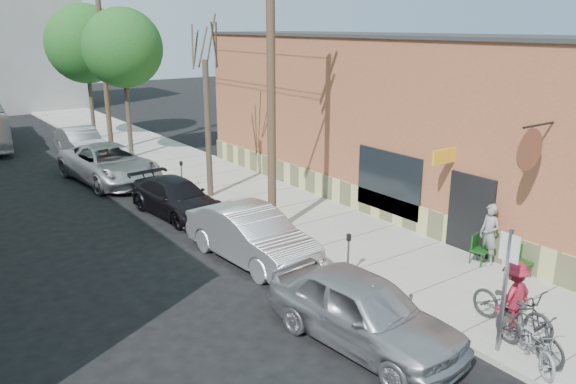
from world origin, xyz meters
TOP-DOWN VIEW (x-y plane):
  - ground at (0.00, 0.00)m, footprint 120.00×120.00m
  - sidewalk at (4.25, 11.00)m, footprint 4.50×58.00m
  - cafe_building at (8.99, 4.99)m, footprint 6.60×20.20m
  - sign_post at (2.35, -4.92)m, footprint 0.07×0.45m
  - parking_meter_near at (2.25, -0.15)m, footprint 0.14×0.14m
  - parking_meter_far at (2.25, 10.50)m, footprint 0.14×0.14m
  - utility_pole_near at (2.39, 3.92)m, footprint 3.57×0.28m
  - utility_pole_far at (2.45, 20.03)m, footprint 1.80×0.28m
  - tree_bare at (2.80, 8.99)m, footprint 0.24×0.24m
  - tree_leafy_mid at (2.80, 17.87)m, footprint 4.04×4.04m
  - tree_leafy_far at (2.80, 24.14)m, footprint 4.66×4.66m
  - patio_chair_a at (6.14, -3.05)m, footprint 0.56×0.56m
  - patio_chair_b at (5.93, -1.83)m, footprint 0.60×0.60m
  - patron_grey at (6.16, -1.92)m, footprint 0.57×0.74m
  - cyclist at (3.38, -4.54)m, footprint 1.12×0.68m
  - cyclist_bike at (3.38, -4.54)m, footprint 0.81×2.15m
  - parked_bike_a at (2.70, -5.39)m, footprint 0.82×1.89m
  - parked_bike_b at (2.53, -5.63)m, footprint 1.49×1.81m
  - car_0 at (0.32, -2.81)m, footprint 2.43×5.06m
  - car_1 at (0.80, 2.62)m, footprint 2.08×5.08m
  - car_2 at (0.80, 7.94)m, footprint 2.35×4.84m
  - car_3 at (0.34, 14.05)m, footprint 3.39×6.34m
  - car_4 at (0.80, 20.00)m, footprint 1.69×4.81m

SIDE VIEW (x-z plane):
  - ground at x=0.00m, z-range 0.00..0.00m
  - sidewalk at x=4.25m, z-range 0.00..0.15m
  - patio_chair_a at x=6.14m, z-range 0.15..1.03m
  - patio_chair_b at x=5.93m, z-range 0.15..1.03m
  - parked_bike_b at x=2.53m, z-range 0.15..1.08m
  - car_2 at x=0.80m, z-range 0.00..1.36m
  - parked_bike_a at x=2.70m, z-range 0.15..1.25m
  - cyclist_bike at x=3.38m, z-range 0.15..1.27m
  - car_4 at x=0.80m, z-range 0.00..1.58m
  - car_1 at x=0.80m, z-range 0.00..1.64m
  - car_0 at x=0.32m, z-range 0.00..1.67m
  - car_3 at x=0.34m, z-range 0.00..1.70m
  - parking_meter_near at x=2.25m, z-range 0.36..1.60m
  - parking_meter_far at x=2.25m, z-range 0.36..1.60m
  - cyclist at x=3.38m, z-range 0.15..1.83m
  - patron_grey at x=6.16m, z-range 0.15..1.98m
  - sign_post at x=2.35m, z-range 0.43..3.23m
  - tree_bare at x=2.80m, z-range 0.15..5.65m
  - cafe_building at x=8.99m, z-range 0.00..6.61m
  - utility_pole_far at x=2.45m, z-range 0.34..10.34m
  - utility_pole_near at x=2.39m, z-range 0.41..10.41m
  - tree_leafy_mid at x=2.80m, z-range 1.96..9.64m
  - tree_leafy_far at x=2.80m, z-range 1.83..9.86m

